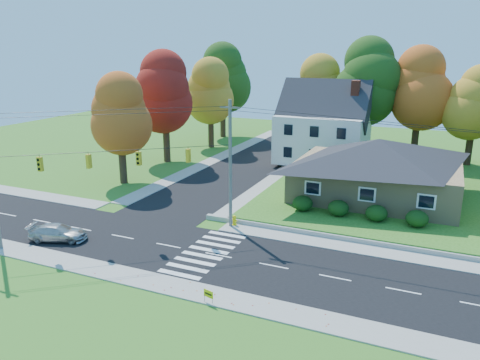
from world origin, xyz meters
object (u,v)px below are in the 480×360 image
Objects in this scene: ranch_house at (377,168)px; white_car at (281,147)px; fire_hydrant at (234,221)px; silver_sedan at (58,232)px.

white_car is (-14.58, 16.18, -2.48)m from ranch_house.
ranch_house is 16.63× the size of fire_hydrant.
ranch_house is 27.24m from silver_sedan.
fire_hydrant is (10.60, 7.90, -0.21)m from silver_sedan.
ranch_house is at bearing -55.23° from white_car.
ranch_house is 21.92m from white_car.
silver_sedan is (-19.90, -18.42, -2.64)m from ranch_house.
ranch_house reaches higher than fire_hydrant.
silver_sedan is 13.22m from fire_hydrant.
white_car is at bearing -28.08° from silver_sedan.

